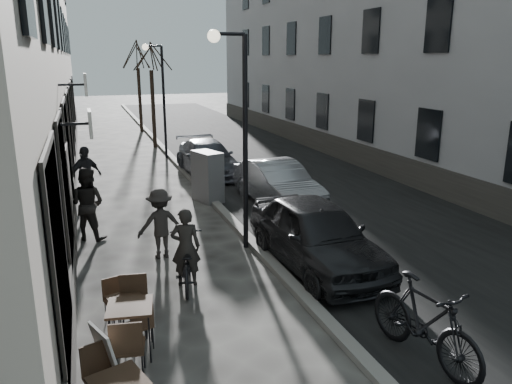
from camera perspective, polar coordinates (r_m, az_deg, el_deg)
road at (r=22.65m, az=0.32°, el=3.64°), size 7.30×60.00×0.00m
kerb at (r=21.72m, az=-8.82°, el=3.12°), size 0.25×60.00×0.12m
streetlamp_near at (r=11.51m, az=-2.07°, el=8.41°), size 0.90×0.28×5.09m
streetlamp_far at (r=23.22m, az=-10.97°, el=11.52°), size 0.90×0.28×5.09m
tree_near at (r=26.16m, az=-11.98°, el=15.14°), size 2.40×2.40×5.70m
tree_far at (r=32.12m, az=-13.42°, el=14.99°), size 2.40×2.40×5.70m
bistro_set_b at (r=8.20m, az=-14.09°, el=-14.50°), size 0.78×1.73×0.99m
bistro_set_c at (r=8.78m, az=-14.50°, el=-13.17°), size 0.74×1.39×0.79m
sign_board at (r=7.51m, az=-16.36°, el=-18.53°), size 0.54×0.65×1.02m
utility_cabinet at (r=16.08m, az=-5.56°, el=1.77°), size 0.90×1.21×1.62m
bicycle at (r=10.31m, az=-7.98°, el=-7.88°), size 1.04×1.99×1.00m
cyclist_rider at (r=10.19m, az=-8.04°, el=-6.24°), size 0.66×0.50×1.63m
pedestrian_near at (r=13.29m, az=-18.71°, el=-1.28°), size 1.14×1.08×1.87m
pedestrian_mid at (r=11.68m, az=-10.88°, el=-3.55°), size 1.10×0.68×1.64m
pedestrian_far at (r=16.30m, az=-18.89°, el=1.68°), size 1.18×0.99×1.89m
car_near at (r=11.07m, az=6.90°, el=-4.78°), size 1.94×4.48×1.51m
car_mid at (r=15.66m, az=2.50°, el=0.98°), size 1.75×4.24×1.37m
car_far at (r=19.87m, az=-5.58°, el=3.88°), size 1.94×4.58×1.32m
moped at (r=8.15m, az=18.72°, el=-13.87°), size 0.97×2.27×1.32m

